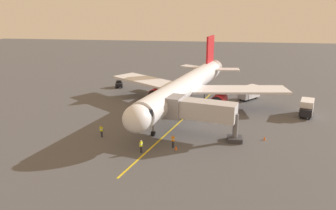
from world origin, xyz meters
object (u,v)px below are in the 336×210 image
jet_bridge (196,110)px  ground_crew_loader (141,146)px  airplane (186,87)px  ground_crew_marshaller (101,131)px  box_truck_portside (249,93)px  tug_starboard_side (119,84)px  ground_crew_wing_walker (173,141)px  box_truck_near_nose (307,108)px  safety_cone_nose_left (265,138)px  safety_cone_nose_right (176,148)px

jet_bridge → ground_crew_loader: jet_bridge is taller
airplane → ground_crew_marshaller: (10.45, 14.76, -3.12)m
box_truck_portside → tug_starboard_side: bearing=-12.1°
ground_crew_loader → box_truck_portside: size_ratio=0.36×
airplane → ground_crew_wing_walker: airplane is taller
ground_crew_wing_walker → box_truck_near_nose: bearing=-142.1°
ground_crew_marshaller → jet_bridge: bearing=-169.0°
ground_crew_loader → safety_cone_nose_left: size_ratio=3.11×
jet_bridge → tug_starboard_side: (18.65, -25.91, -3.06)m
airplane → box_truck_near_nose: (-20.21, 1.01, -2.62)m
safety_cone_nose_right → ground_crew_marshaller: bearing=-14.3°
ground_crew_loader → airplane: bearing=-101.5°
ground_crew_wing_walker → airplane: bearing=-90.4°
ground_crew_wing_walker → tug_starboard_side: ground_crew_wing_walker is taller
airplane → jet_bridge: (-2.43, 12.26, -0.24)m
airplane → ground_crew_loader: size_ratio=23.29×
safety_cone_nose_right → jet_bridge: bearing=-111.5°
tug_starboard_side → jet_bridge: bearing=125.7°
jet_bridge → airplane: bearing=-78.8°
box_truck_near_nose → tug_starboard_side: (36.44, -14.67, -0.68)m
ground_crew_marshaller → safety_cone_nose_right: (-10.80, 2.75, -0.61)m
ground_crew_wing_walker → ground_crew_loader: bearing=30.2°
airplane → jet_bridge: bearing=101.2°
box_truck_near_nose → safety_cone_nose_right: 25.84m
box_truck_near_nose → tug_starboard_side: box_truck_near_nose is taller
jet_bridge → tug_starboard_side: 32.07m
jet_bridge → tug_starboard_side: jet_bridge is taller
tug_starboard_side → safety_cone_nose_left: (-28.20, 26.34, -0.43)m
ground_crew_wing_walker → ground_crew_loader: same height
ground_crew_marshaller → safety_cone_nose_left: bearing=-174.7°
box_truck_portside → safety_cone_nose_left: (-0.29, 20.35, -1.11)m
safety_cone_nose_left → safety_cone_nose_right: size_ratio=1.00×
airplane → ground_crew_wing_walker: 17.12m
ground_crew_loader → safety_cone_nose_left: (-15.83, -6.32, -0.61)m
box_truck_near_nose → tug_starboard_side: 39.29m
airplane → tug_starboard_side: (16.22, -13.66, -3.30)m
box_truck_portside → ground_crew_wing_walker: bearing=64.3°
jet_bridge → safety_cone_nose_left: (-9.55, 0.43, -3.49)m
airplane → tug_starboard_side: airplane is taller
box_truck_portside → safety_cone_nose_left: box_truck_portside is taller
ground_crew_wing_walker → tug_starboard_side: (16.09, -30.49, -0.18)m
jet_bridge → ground_crew_loader: bearing=47.1°
jet_bridge → ground_crew_marshaller: size_ratio=6.71×
ground_crew_loader → ground_crew_marshaller: bearing=-32.8°
ground_crew_wing_walker → safety_cone_nose_right: 1.03m
jet_bridge → box_truck_near_nose: size_ratio=2.31×
ground_crew_wing_walker → safety_cone_nose_right: (-0.48, 0.67, -0.61)m
safety_cone_nose_right → tug_starboard_side: bearing=-62.0°
box_truck_near_nose → safety_cone_nose_left: box_truck_near_nose is taller
tug_starboard_side → box_truck_near_nose: bearing=158.1°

